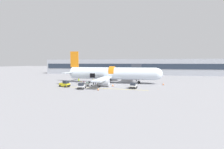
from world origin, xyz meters
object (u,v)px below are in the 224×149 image
airplane (111,74)px  baggage_tug_mid (133,86)px  ground_crew_loader_a (79,81)px  baggage_cart_loading (83,83)px  baggage_tug_rear (65,84)px  baggage_cart_queued (88,84)px  ground_crew_driver (94,81)px  baggage_tug_lead (81,86)px  ground_crew_loader_b (96,82)px

airplane → baggage_tug_mid: bearing=-49.8°
baggage_tug_mid → ground_crew_loader_a: ground_crew_loader_a is taller
baggage_tug_mid → baggage_cart_loading: (-15.40, 3.92, -0.18)m
ground_crew_loader_a → airplane: bearing=17.6°
airplane → baggage_cart_loading: 9.62m
ground_crew_loader_a → baggage_tug_rear: bearing=-95.2°
baggage_tug_rear → baggage_cart_queued: 6.33m
baggage_tug_rear → ground_crew_driver: 8.49m
baggage_tug_lead → ground_crew_loader_b: (0.84, 8.79, 0.14)m
airplane → baggage_cart_queued: airplane is taller
airplane → ground_crew_driver: (-4.31, -5.11, -2.10)m
baggage_tug_lead → baggage_cart_loading: (-2.62, 7.44, -0.21)m
baggage_tug_lead → baggage_cart_loading: baggage_tug_lead is taller
baggage_tug_mid → baggage_cart_loading: bearing=165.7°
airplane → baggage_cart_queued: bearing=-121.0°
baggage_tug_rear → ground_crew_loader_a: size_ratio=2.05×
baggage_tug_lead → ground_crew_loader_a: size_ratio=1.68×
ground_crew_driver → airplane: bearing=49.9°
baggage_tug_lead → ground_crew_driver: (0.55, 7.81, 0.30)m
baggage_tug_mid → baggage_tug_rear: 18.66m
baggage_tug_mid → ground_crew_driver: ground_crew_driver is taller
baggage_cart_loading → baggage_cart_queued: size_ratio=1.04×
baggage_tug_rear → ground_crew_driver: ground_crew_driver is taller
airplane → ground_crew_driver: bearing=-130.1°
baggage_cart_queued → ground_crew_loader_a: size_ratio=1.97×
baggage_cart_loading → baggage_tug_lead: bearing=-70.6°
baggage_cart_loading → ground_crew_loader_b: 3.73m
baggage_tug_rear → baggage_cart_queued: bearing=23.9°
baggage_cart_loading → baggage_cart_queued: 3.71m
baggage_tug_lead → baggage_tug_rear: bearing=159.3°
airplane → baggage_tug_mid: (7.93, -9.40, -2.43)m
baggage_tug_lead → baggage_tug_rear: baggage_tug_rear is taller
baggage_cart_queued → baggage_tug_rear: bearing=-156.1°
baggage_cart_loading → airplane: bearing=36.2°
ground_crew_loader_a → baggage_tug_lead: bearing=-62.2°
baggage_tug_mid → ground_crew_driver: size_ratio=1.44×
airplane → baggage_tug_lead: airplane is taller
ground_crew_loader_b → ground_crew_loader_a: bearing=171.0°
baggage_tug_lead → ground_crew_loader_b: 8.83m
baggage_tug_rear → airplane: bearing=45.1°
airplane → baggage_cart_queued: (-4.90, -8.15, -2.60)m
baggage_tug_mid → ground_crew_loader_b: ground_crew_loader_b is taller
baggage_tug_lead → baggage_tug_rear: 6.23m
baggage_tug_lead → ground_crew_loader_b: baggage_tug_lead is taller
baggage_tug_mid → ground_crew_driver: (-12.24, 4.29, 0.33)m
baggage_tug_lead → baggage_cart_queued: 4.77m
baggage_cart_loading → baggage_tug_rear: bearing=-121.5°
baggage_tug_mid → baggage_tug_rear: (-18.61, -1.32, 0.10)m
baggage_tug_lead → ground_crew_driver: ground_crew_driver is taller
baggage_tug_lead → baggage_tug_rear: size_ratio=0.82×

